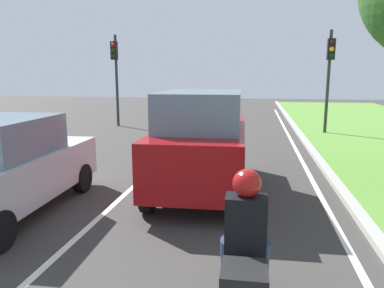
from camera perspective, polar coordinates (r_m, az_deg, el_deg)
The scene contains 10 objects.
ground_plane at distance 13.38m, azimuth 0.60°, elevation -0.61°, with size 60.00×60.00×0.00m, color #383533.
lane_line_center at distance 13.51m, azimuth -2.33°, elevation -0.50°, with size 0.12×32.00×0.01m, color silver.
lane_line_right_edge at distance 13.29m, azimuth 16.11°, elevation -1.10°, with size 0.12×32.00×0.01m, color silver.
curb_right at distance 13.34m, azimuth 18.25°, elevation -0.92°, with size 0.24×48.00×0.12m, color #9E9B93.
car_suv_ahead at distance 8.23m, azimuth 1.57°, elevation 0.51°, with size 2.09×4.56×2.28m.
car_sedan_left_lane at distance 7.72m, azimuth -27.18°, elevation -3.26°, with size 1.96×4.36×1.86m.
motorcycle at distance 3.94m, azimuth 8.16°, elevation -20.83°, with size 0.41×1.90×1.01m.
rider_person at distance 3.70m, azimuth 8.41°, elevation -12.21°, with size 0.50×0.40×1.16m.
traffic_light_near_right at distance 17.41m, azimuth 20.75°, elevation 11.35°, with size 0.32×0.50×4.58m.
traffic_light_overhead_left at distance 19.43m, azimuth -11.92°, elevation 11.88°, with size 0.32×0.50×4.65m.
Camera 1 is at (2.13, 1.05, 2.62)m, focal length 34.06 mm.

